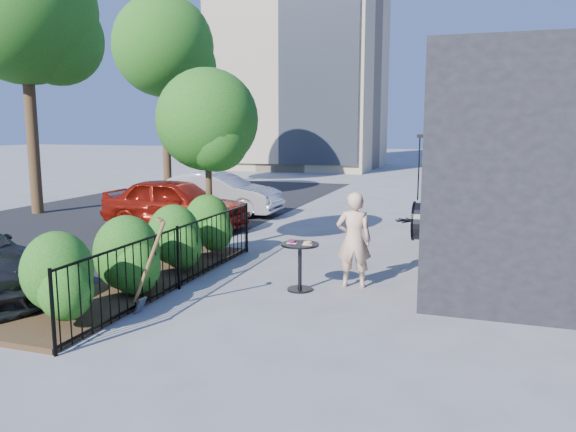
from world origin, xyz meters
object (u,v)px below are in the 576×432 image
(cafe_table, at_px, (300,258))
(street_tree_near, at_px, (25,20))
(shovel, at_px, (147,271))
(patio_tree, at_px, (209,126))
(car_silver, at_px, (217,194))
(street_tree_far, at_px, (164,52))
(woman, at_px, (354,240))
(car_red, at_px, (176,203))

(cafe_table, bearing_deg, street_tree_near, 152.75)
(street_tree_near, distance_m, shovel, 12.48)
(patio_tree, xyz_separation_m, car_silver, (-2.20, 4.86, -2.10))
(street_tree_near, distance_m, car_silver, 7.78)
(cafe_table, bearing_deg, patio_tree, 141.48)
(patio_tree, height_order, street_tree_far, street_tree_far)
(street_tree_far, xyz_separation_m, shovel, (8.68, -15.27, -5.26))
(street_tree_far, distance_m, car_silver, 9.90)
(street_tree_near, relative_size, woman, 4.98)
(woman, bearing_deg, street_tree_far, -60.46)
(patio_tree, relative_size, street_tree_far, 0.48)
(street_tree_far, relative_size, car_silver, 2.05)
(street_tree_far, distance_m, cafe_table, 17.78)
(street_tree_near, distance_m, street_tree_far, 8.00)
(patio_tree, xyz_separation_m, woman, (3.53, -1.66, -1.93))
(street_tree_far, height_order, car_red, street_tree_far)
(cafe_table, xyz_separation_m, woman, (0.81, 0.51, 0.27))
(woman, relative_size, car_red, 0.41)
(patio_tree, xyz_separation_m, car_red, (-2.23, 2.34, -2.07))
(patio_tree, xyz_separation_m, street_tree_far, (-7.70, 11.20, 3.15))
(patio_tree, relative_size, street_tree_near, 0.48)
(patio_tree, height_order, shovel, patio_tree)
(woman, bearing_deg, car_silver, -60.25)
(street_tree_near, height_order, car_red, street_tree_near)
(street_tree_far, bearing_deg, car_red, -58.33)
(woman, distance_m, car_red, 7.01)
(street_tree_far, bearing_deg, car_silver, -49.06)
(cafe_table, bearing_deg, car_red, 137.73)
(patio_tree, distance_m, woman, 4.35)
(cafe_table, relative_size, woman, 0.52)
(patio_tree, xyz_separation_m, street_tree_near, (-7.70, 3.20, 3.15))
(cafe_table, distance_m, woman, 1.00)
(shovel, bearing_deg, patio_tree, 103.49)
(street_tree_near, relative_size, street_tree_far, 1.00)
(car_silver, bearing_deg, woman, -138.90)
(patio_tree, bearing_deg, shovel, -76.51)
(woman, bearing_deg, street_tree_near, -34.98)
(cafe_table, xyz_separation_m, car_silver, (-4.92, 7.03, 0.10))
(shovel, relative_size, car_red, 0.37)
(cafe_table, height_order, car_red, car_red)
(street_tree_near, xyz_separation_m, car_silver, (5.50, 1.66, -5.25))
(street_tree_near, height_order, street_tree_far, same)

